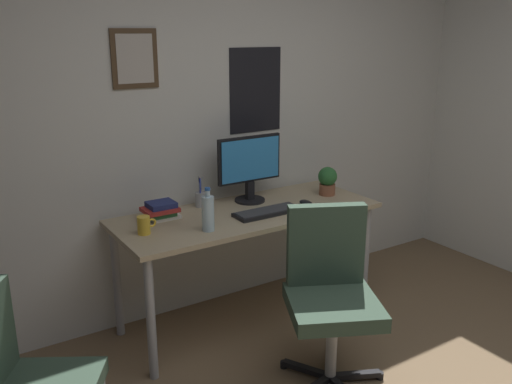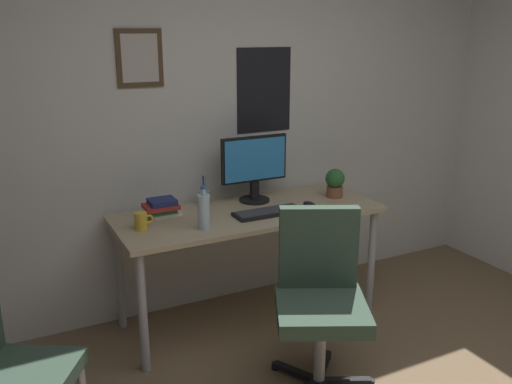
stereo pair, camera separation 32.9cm
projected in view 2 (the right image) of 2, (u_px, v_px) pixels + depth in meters
wall_back at (225, 114)px, 3.63m from camera, size 4.40×0.10×2.60m
desk at (249, 223)px, 3.45m from camera, size 1.67×0.66×0.75m
office_chair at (320, 291)px, 2.86m from camera, size 0.61×0.61×0.95m
side_chair at (3, 366)px, 2.26m from camera, size 0.58×0.58×0.88m
monitor at (254, 166)px, 3.56m from camera, size 0.46×0.20×0.43m
keyboard at (268, 212)px, 3.36m from camera, size 0.43×0.15×0.03m
computer_mouse at (309, 205)px, 3.49m from camera, size 0.06×0.11×0.04m
water_bottle at (204, 211)px, 3.09m from camera, size 0.07×0.07×0.25m
coffee_mug_near at (141, 221)px, 3.09m from camera, size 0.11×0.07×0.10m
potted_plant at (335, 182)px, 3.68m from camera, size 0.13×0.13×0.19m
pen_cup at (204, 197)px, 3.53m from camera, size 0.07×0.07×0.20m
book_stack_left at (162, 207)px, 3.32m from camera, size 0.22×0.16×0.11m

